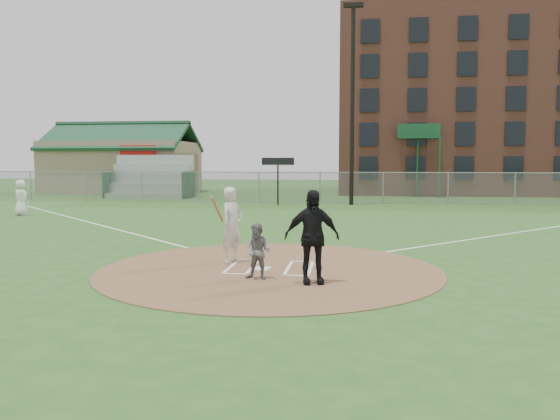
# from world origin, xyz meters

# --- Properties ---
(ground) EXTENTS (140.00, 140.00, 0.00)m
(ground) POSITION_xyz_m (0.00, 0.00, 0.00)
(ground) COLOR #27541C
(ground) RESTS_ON ground
(dirt_circle) EXTENTS (8.40, 8.40, 0.02)m
(dirt_circle) POSITION_xyz_m (0.00, 0.00, 0.01)
(dirt_circle) COLOR brown
(dirt_circle) RESTS_ON ground
(home_plate) EXTENTS (0.52, 0.52, 0.03)m
(home_plate) POSITION_xyz_m (-0.22, -0.12, 0.04)
(home_plate) COLOR silver
(home_plate) RESTS_ON dirt_circle
(foul_line_first) EXTENTS (17.04, 17.04, 0.01)m
(foul_line_first) POSITION_xyz_m (9.00, 9.00, 0.01)
(foul_line_first) COLOR white
(foul_line_first) RESTS_ON ground
(foul_line_third) EXTENTS (17.04, 17.04, 0.01)m
(foul_line_third) POSITION_xyz_m (-9.00, 9.00, 0.01)
(foul_line_third) COLOR white
(foul_line_third) RESTS_ON ground
(catcher) EXTENTS (0.70, 0.60, 1.26)m
(catcher) POSITION_xyz_m (-0.08, -1.24, 0.65)
(catcher) COLOR slate
(catcher) RESTS_ON dirt_circle
(umpire) EXTENTS (1.28, 0.77, 2.03)m
(umpire) POSITION_xyz_m (1.15, -1.49, 1.04)
(umpire) COLOR black
(umpire) RESTS_ON dirt_circle
(ondeck_player) EXTENTS (1.03, 0.90, 1.77)m
(ondeck_player) POSITION_xyz_m (-14.30, 12.01, 0.89)
(ondeck_player) COLOR white
(ondeck_player) RESTS_ON ground
(batters_boxes) EXTENTS (2.08, 1.88, 0.01)m
(batters_boxes) POSITION_xyz_m (0.00, 0.15, 0.03)
(batters_boxes) COLOR white
(batters_boxes) RESTS_ON dirt_circle
(batter_at_plate) EXTENTS (0.79, 1.13, 1.98)m
(batter_at_plate) POSITION_xyz_m (-1.10, 0.74, 1.01)
(batter_at_plate) COLOR silver
(batter_at_plate) RESTS_ON dirt_circle
(outfield_fence) EXTENTS (56.08, 0.08, 2.03)m
(outfield_fence) POSITION_xyz_m (0.00, 22.00, 1.02)
(outfield_fence) COLOR slate
(outfield_fence) RESTS_ON ground
(bleachers) EXTENTS (6.08, 3.20, 3.20)m
(bleachers) POSITION_xyz_m (-13.00, 26.20, 1.59)
(bleachers) COLOR #B7BABF
(bleachers) RESTS_ON ground
(clubhouse) EXTENTS (12.20, 8.71, 6.23)m
(clubhouse) POSITION_xyz_m (-18.00, 32.99, 2.39)
(clubhouse) COLOR gray
(clubhouse) RESTS_ON ground
(brick_warehouse) EXTENTS (30.00, 17.17, 15.00)m
(brick_warehouse) POSITION_xyz_m (16.00, 37.96, 7.50)
(brick_warehouse) COLOR brown
(brick_warehouse) RESTS_ON ground
(light_pole) EXTENTS (1.20, 0.30, 12.22)m
(light_pole) POSITION_xyz_m (2.00, 21.00, 6.61)
(light_pole) COLOR black
(light_pole) RESTS_ON ground
(scoreboard_sign) EXTENTS (2.00, 0.10, 2.93)m
(scoreboard_sign) POSITION_xyz_m (-2.50, 20.20, 2.39)
(scoreboard_sign) COLOR black
(scoreboard_sign) RESTS_ON ground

